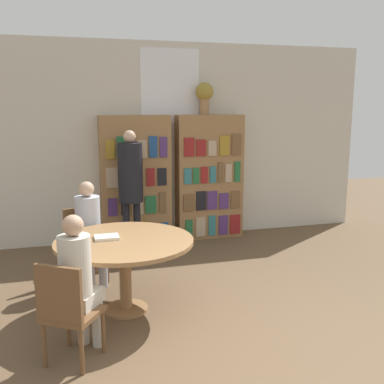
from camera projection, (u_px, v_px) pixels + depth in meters
The scene contains 12 objects.
ground_plane at pixel (280, 368), 3.58m from camera, with size 16.00×16.00×0.00m, color brown.
wall_back at pixel (170, 142), 6.94m from camera, with size 6.40×0.07×3.00m.
bookshelf_left at pixel (136, 181), 6.71m from camera, with size 1.03×0.34×1.92m.
bookshelf_right at pixel (209, 177), 7.02m from camera, with size 1.03×0.34×1.92m.
flower_vase at pixel (204, 95), 6.76m from camera, with size 0.27×0.27×0.48m.
reading_table at pixel (125, 250), 4.47m from camera, with size 1.38×1.38×0.75m.
chair_near_camera at pixel (67, 309), 3.54m from camera, with size 0.55×0.55×0.87m.
chair_left_side at pixel (84, 241), 5.32m from camera, with size 0.51×0.51×0.87m.
seated_reader_left at pixel (89, 227), 5.14m from camera, with size 0.38×0.42×1.22m.
seated_reader_right at pixel (78, 277), 3.67m from camera, with size 0.40×0.41×1.21m.
librarian_standing at pixel (131, 178), 6.17m from camera, with size 0.34×0.61×1.73m.
open_book_on_table at pixel (107, 237), 4.47m from camera, with size 0.24×0.18×0.03m.
Camera 1 is at (-1.56, -2.93, 2.06)m, focal length 42.00 mm.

